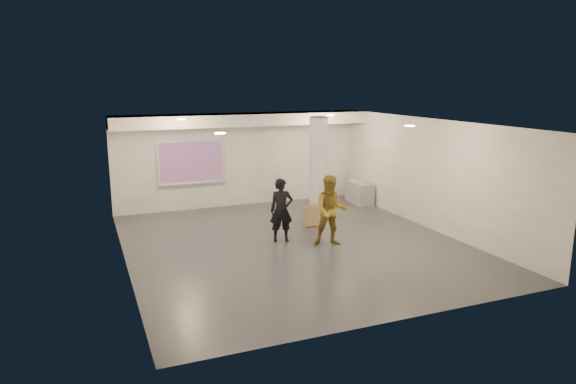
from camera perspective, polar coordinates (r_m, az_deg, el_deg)
name	(u,v)px	position (r m, az deg, el deg)	size (l,w,h in m)	color
floor	(294,244)	(12.82, 0.68, -5.82)	(8.00, 9.00, 0.01)	#36373D
ceiling	(294,123)	(12.23, 0.71, 7.67)	(8.00, 9.00, 0.01)	white
wall_back	(240,160)	(16.62, -5.35, 3.62)	(8.00, 0.01, 3.00)	silver
wall_front	(401,236)	(8.60, 12.46, -4.78)	(8.00, 0.01, 3.00)	silver
wall_left	(122,199)	(11.53, -17.96, -0.76)	(0.01, 9.00, 3.00)	silver
wall_right	(430,174)	(14.44, 15.49, 1.92)	(0.01, 9.00, 3.00)	silver
soffit_band	(244,119)	(15.95, -4.86, 8.04)	(8.00, 1.10, 0.36)	silver
downlight_nw	(181,119)	(14.00, -11.77, 7.91)	(0.22, 0.22, 0.02)	#F1D18B
downlight_ne	(330,115)	(15.42, 4.69, 8.50)	(0.22, 0.22, 0.02)	#F1D18B
downlight_sw	(220,133)	(10.11, -7.56, 6.49)	(0.22, 0.22, 0.02)	#F1D18B
downlight_se	(410,126)	(11.99, 13.38, 7.16)	(0.22, 0.22, 0.02)	#F1D18B
column	(318,170)	(14.66, 3.37, 2.50)	(0.52, 0.52, 3.00)	silver
projection_screen	(191,162)	(16.18, -10.74, 3.32)	(2.10, 0.13, 1.42)	silver
credenza	(359,193)	(17.15, 7.95, -0.06)	(0.51, 1.22, 0.71)	gray
papers_stack	(355,180)	(17.27, 7.42, 1.28)	(0.24, 0.31, 0.02)	silver
postit_pad	(361,182)	(17.09, 8.13, 1.16)	(0.19, 0.26, 0.03)	#DAED11
cardboard_back	(311,216)	(14.38, 2.59, -2.69)	(0.50, 0.05, 0.55)	#9E7E4C
cardboard_front	(313,216)	(14.34, 2.82, -2.65)	(0.54, 0.05, 0.59)	#9E7E4C
woman	(281,210)	(12.86, -0.74, -2.04)	(0.59, 0.38, 1.61)	black
man	(331,211)	(12.60, 4.82, -2.07)	(0.85, 0.66, 1.74)	olive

